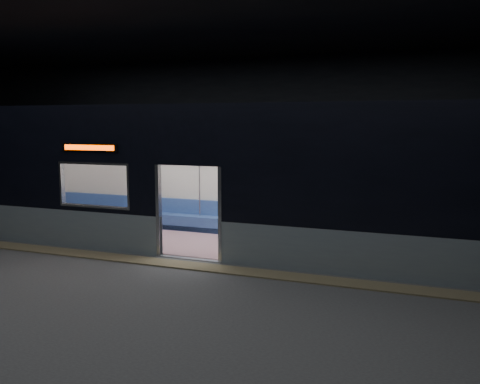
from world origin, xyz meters
The scene contains 7 objects.
station_floor centered at (0.00, 0.00, -0.01)m, with size 24.00×14.00×0.01m, color #47494C.
station_envelope centered at (0.00, 0.00, 3.66)m, with size 24.00×14.00×5.00m.
tactile_strip centered at (0.00, 0.55, 0.01)m, with size 22.80×0.50×0.03m, color #8C7F59.
metro_car centered at (0.00, 2.54, 1.85)m, with size 18.00×3.04×3.35m.
passenger centered at (1.54, 3.55, 0.81)m, with size 0.41×0.70×1.40m.
handbag centered at (1.55, 3.32, 0.68)m, with size 0.27×0.23×0.13m, color black.
transit_map centered at (5.00, 3.85, 1.46)m, with size 0.96×0.03×0.62m, color white.
Camera 1 is at (4.79, -8.63, 2.98)m, focal length 38.00 mm.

